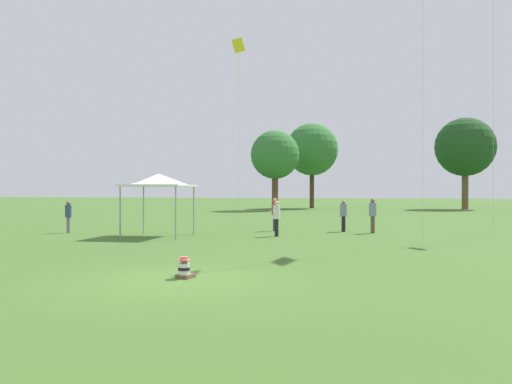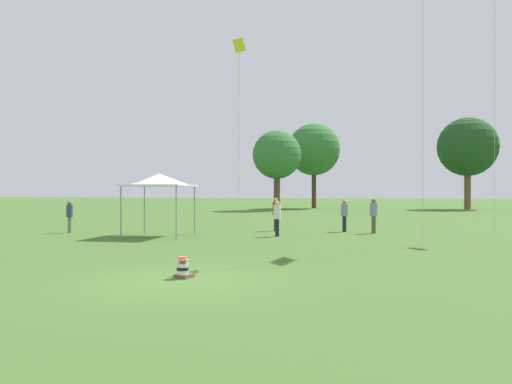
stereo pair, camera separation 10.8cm
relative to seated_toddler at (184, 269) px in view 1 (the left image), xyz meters
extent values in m
plane|color=#426628|center=(0.05, -0.32, -0.24)|extent=(300.00, 300.00, 0.00)
cube|color=brown|center=(0.01, 0.06, -0.19)|extent=(0.42, 0.49, 0.10)
cylinder|color=silver|center=(0.00, -0.02, 0.00)|extent=(0.33, 0.33, 0.28)
cylinder|color=black|center=(0.00, -0.02, 0.00)|extent=(0.34, 0.34, 0.08)
sphere|color=brown|center=(0.00, -0.02, 0.23)|extent=(0.19, 0.19, 0.19)
cylinder|color=#E0665B|center=(0.00, -0.02, 0.23)|extent=(0.33, 0.33, 0.01)
cylinder|color=#E0665B|center=(0.00, -0.02, 0.27)|extent=(0.20, 0.20, 0.09)
cylinder|color=#282D42|center=(-1.23, 15.32, 0.21)|extent=(0.21, 0.21, 0.90)
cylinder|color=#B23833|center=(-1.23, 15.32, 1.01)|extent=(0.38, 0.38, 0.71)
sphere|color=tan|center=(-1.23, 15.32, 1.47)|extent=(0.24, 0.24, 0.24)
cylinder|color=slate|center=(-11.47, 11.13, 0.17)|extent=(0.25, 0.25, 0.83)
cylinder|color=#334260|center=(-11.47, 11.13, 0.91)|extent=(0.45, 0.45, 0.65)
sphere|color=brown|center=(-11.47, 11.13, 1.34)|extent=(0.22, 0.22, 0.22)
cylinder|color=black|center=(2.52, 15.71, 0.18)|extent=(0.30, 0.30, 0.85)
cylinder|color=gray|center=(2.52, 15.71, 0.94)|extent=(0.55, 0.55, 0.67)
sphere|color=#A37556|center=(2.52, 15.71, 1.37)|extent=(0.23, 0.23, 0.23)
cylinder|color=black|center=(-0.36, 11.99, 0.19)|extent=(0.22, 0.22, 0.85)
cylinder|color=silver|center=(-0.36, 11.99, 0.95)|extent=(0.39, 0.39, 0.67)
sphere|color=#DBAD89|center=(-0.36, 11.99, 1.39)|extent=(0.23, 0.23, 0.23)
cylinder|color=brown|center=(4.09, 15.12, 0.21)|extent=(0.27, 0.27, 0.89)
cylinder|color=gray|center=(4.09, 15.12, 1.01)|extent=(0.49, 0.49, 0.71)
sphere|color=brown|center=(4.09, 15.12, 1.46)|extent=(0.24, 0.24, 0.24)
cube|color=white|center=(-5.92, 10.49, 2.25)|extent=(3.26, 3.26, 0.08)
cone|color=white|center=(-5.92, 10.49, 2.56)|extent=(3.10, 3.10, 0.54)
cylinder|color=#99999E|center=(-7.38, 11.72, 0.98)|extent=(0.07, 0.07, 2.44)
cylinder|color=#99999E|center=(-4.68, 11.95, 0.98)|extent=(0.07, 0.07, 2.44)
cylinder|color=#99999E|center=(-7.15, 9.02, 0.98)|extent=(0.07, 0.07, 2.44)
cylinder|color=#99999E|center=(-4.45, 9.25, 0.98)|extent=(0.07, 0.07, 2.44)
cylinder|color=#BCB7A8|center=(9.85, 14.91, 8.72)|extent=(0.01, 0.01, 17.90)
cylinder|color=#BCB7A8|center=(6.25, 9.50, 6.89)|extent=(0.01, 0.01, 14.26)
cube|color=yellow|center=(-3.22, 14.90, 10.12)|extent=(0.81, 0.59, 0.68)
cylinder|color=yellow|center=(-3.22, 14.90, 8.96)|extent=(0.02, 0.02, 1.80)
cylinder|color=#BCB7A8|center=(-3.22, 14.90, 4.94)|extent=(0.01, 0.01, 10.36)
cylinder|color=#473323|center=(-5.02, 52.80, 2.66)|extent=(0.58, 0.58, 5.79)
sphere|color=#337033|center=(-5.02, 52.80, 7.42)|extent=(6.79, 6.79, 6.79)
cylinder|color=brown|center=(13.75, 54.34, 2.61)|extent=(0.78, 0.78, 5.70)
sphere|color=#1E471E|center=(13.75, 54.34, 7.44)|extent=(7.22, 7.22, 7.22)
cylinder|color=brown|center=(-8.00, 44.42, 2.21)|extent=(0.72, 0.72, 4.90)
sphere|color=#337033|center=(-8.00, 44.42, 6.21)|extent=(5.62, 5.62, 5.62)
camera|label=1|loc=(5.07, -11.68, 1.96)|focal=35.00mm
camera|label=2|loc=(5.18, -11.65, 1.96)|focal=35.00mm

